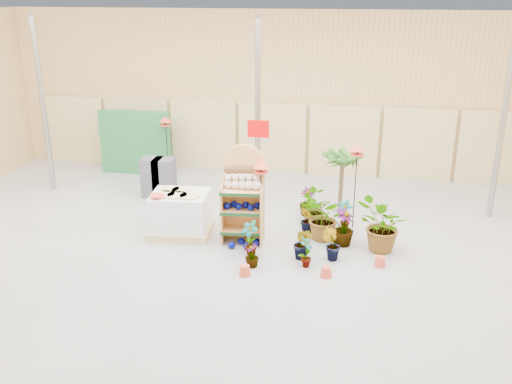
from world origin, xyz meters
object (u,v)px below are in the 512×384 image
display_shelf (243,198)px  pallet_stack (180,214)px  potted_plant_2 (325,218)px  bird_table_front (261,167)px

display_shelf → pallet_stack: 1.48m
display_shelf → potted_plant_2: (1.69, 0.26, -0.44)m
pallet_stack → bird_table_front: (1.78, -0.14, 1.20)m
display_shelf → bird_table_front: size_ratio=1.15×
display_shelf → potted_plant_2: size_ratio=2.07×
display_shelf → bird_table_front: 0.82m
display_shelf → potted_plant_2: bearing=3.6°
bird_table_front → potted_plant_2: bird_table_front is taller
pallet_stack → potted_plant_2: size_ratio=1.38×
bird_table_front → potted_plant_2: (1.30, 0.33, -1.16)m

